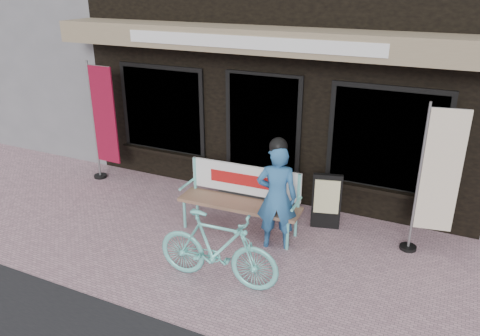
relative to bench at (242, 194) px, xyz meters
The scene contains 8 objects.
ground 1.01m from the bench, 102.02° to the right, with size 70.00×70.00×0.00m, color #B78C98.
storefront 4.81m from the bench, 92.33° to the left, with size 7.00×6.77×6.00m.
bench is the anchor object (origin of this frame).
person 0.73m from the bench, 20.72° to the right, with size 0.65×0.53×1.65m.
bicycle 1.40m from the bench, 77.30° to the right, with size 0.45×1.61×0.97m, color #6FD8CE.
nobori_red 3.23m from the bench, 168.55° to the left, with size 0.66×0.25×2.25m.
nobori_cream 2.72m from the bench, 11.31° to the left, with size 0.64×0.27×2.16m.
menu_stand 1.30m from the bench, 27.21° to the left, with size 0.45×0.20×0.89m.
Camera 1 is at (2.87, -4.96, 3.60)m, focal length 35.00 mm.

